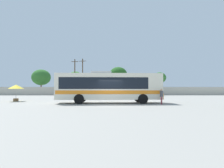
{
  "coord_description": "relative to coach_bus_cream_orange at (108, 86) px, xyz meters",
  "views": [
    {
      "loc": [
        -0.07,
        -18.72,
        1.66
      ],
      "look_at": [
        0.2,
        5.41,
        2.19
      ],
      "focal_mm": 30.01,
      "sensor_mm": 36.0,
      "label": 1
    }
  ],
  "objects": [
    {
      "name": "roadside_tree_midright",
      "position": [
        2.38,
        27.47,
        3.28
      ],
      "size": [
        4.59,
        4.59,
        7.11
      ],
      "color": "brown",
      "rests_on": "ground_plane"
    },
    {
      "name": "vendor_umbrella_near_gate_yellow",
      "position": [
        -11.63,
        3.06,
        -0.09
      ],
      "size": [
        1.87,
        1.87,
        2.09
      ],
      "color": "gray",
      "rests_on": "ground_plane"
    },
    {
      "name": "roadside_tree_left",
      "position": [
        -17.99,
        29.0,
        2.66
      ],
      "size": [
        4.9,
        4.9,
        6.61
      ],
      "color": "brown",
      "rests_on": "ground_plane"
    },
    {
      "name": "utility_pole_far",
      "position": [
        -8.43,
        25.39,
        2.72
      ],
      "size": [
        1.78,
        0.51,
        8.79
      ],
      "color": "#4C3823",
      "rests_on": "ground_plane"
    },
    {
      "name": "roadside_tree_right",
      "position": [
        13.81,
        30.12,
        2.61
      ],
      "size": [
        3.46,
        3.46,
        5.97
      ],
      "color": "brown",
      "rests_on": "ground_plane"
    },
    {
      "name": "utility_pole_near",
      "position": [
        -6.63,
        26.16,
        2.84
      ],
      "size": [
        1.77,
        0.6,
        9.03
      ],
      "color": "#4C3823",
      "rests_on": "ground_plane"
    },
    {
      "name": "parked_car_leftmost_red",
      "position": [
        -8.92,
        19.38,
        -1.1
      ],
      "size": [
        4.2,
        2.05,
        1.41
      ],
      "color": "red",
      "rests_on": "ground_plane"
    },
    {
      "name": "parked_car_second_grey",
      "position": [
        -3.07,
        20.31,
        -1.05
      ],
      "size": [
        4.33,
        2.24,
        1.53
      ],
      "color": "slate",
      "rests_on": "ground_plane"
    },
    {
      "name": "roadside_tree_midleft",
      "position": [
        -8.98,
        29.32,
        2.62
      ],
      "size": [
        3.76,
        3.76,
        6.1
      ],
      "color": "brown",
      "rests_on": "ground_plane"
    },
    {
      "name": "attendant_by_bus_door",
      "position": [
        5.51,
        -1.58,
        -0.95
      ],
      "size": [
        0.41,
        0.41,
        1.6
      ],
      "color": "#99383D",
      "rests_on": "ground_plane"
    },
    {
      "name": "parked_car_third_dark_blue",
      "position": [
        3.44,
        20.4,
        -1.1
      ],
      "size": [
        4.53,
        2.27,
        1.4
      ],
      "color": "navy",
      "rests_on": "ground_plane"
    },
    {
      "name": "perimeter_wall",
      "position": [
        0.3,
        23.12,
        -0.89
      ],
      "size": [
        80.0,
        0.3,
        1.93
      ],
      "primitive_type": "cube",
      "color": "#B2AD9E",
      "rests_on": "ground_plane"
    },
    {
      "name": "coach_bus_cream_orange",
      "position": [
        0.0,
        0.0,
        0.0
      ],
      "size": [
        11.47,
        2.99,
        3.48
      ],
      "color": "silver",
      "rests_on": "ground_plane"
    },
    {
      "name": "ground_plane",
      "position": [
        0.3,
        8.07,
        -1.86
      ],
      "size": [
        300.0,
        300.0,
        0.0
      ],
      "primitive_type": "plane",
      "color": "gray"
    },
    {
      "name": "parked_car_rightmost_grey",
      "position": [
        9.57,
        19.7,
        -1.09
      ],
      "size": [
        4.3,
        2.07,
        1.43
      ],
      "color": "slate",
      "rests_on": "ground_plane"
    }
  ]
}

